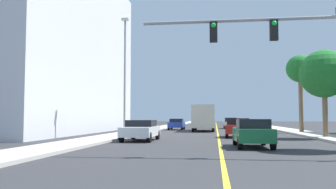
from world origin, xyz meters
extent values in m
plane|color=#2D2D30|center=(0.00, 42.00, 0.00)|extent=(192.00, 192.00, 0.00)
cube|color=#B2ADA3|center=(-8.09, 42.00, 0.07)|extent=(2.70, 168.00, 0.15)
cube|color=#B2ADA3|center=(8.09, 42.00, 0.07)|extent=(2.70, 168.00, 0.15)
cube|color=yellow|center=(0.00, 42.00, 0.00)|extent=(0.16, 144.00, 0.01)
cube|color=silver|center=(-20.78, 29.97, 8.90)|extent=(17.53, 27.86, 17.80)
cylinder|color=gray|center=(1.96, 9.94, 5.51)|extent=(10.36, 0.14, 0.14)
cube|color=black|center=(2.13, 9.94, 5.06)|extent=(0.32, 0.24, 0.84)
sphere|color=green|center=(2.13, 9.80, 5.31)|extent=(0.20, 0.20, 0.20)
cube|color=black|center=(-0.28, 9.94, 5.06)|extent=(0.32, 0.24, 0.84)
sphere|color=green|center=(-0.28, 9.80, 5.31)|extent=(0.20, 0.20, 0.20)
cylinder|color=gray|center=(-7.24, 22.29, 4.65)|extent=(0.16, 0.16, 8.99)
cube|color=beige|center=(-7.24, 22.29, 9.29)|extent=(0.56, 0.28, 0.20)
cylinder|color=brown|center=(7.75, 22.62, 2.46)|extent=(0.37, 0.37, 4.61)
sphere|color=#1E6B28|center=(7.75, 22.62, 4.76)|extent=(3.55, 3.55, 3.55)
cone|color=#1E6B28|center=(8.31, 23.53, 4.56)|extent=(1.64, 1.23, 1.94)
cone|color=#1E6B28|center=(7.08, 23.45, 4.56)|extent=(1.48, 1.31, 1.88)
cone|color=#1E6B28|center=(6.69, 22.58, 4.56)|extent=(0.49, 1.47, 1.56)
cone|color=#1E6B28|center=(7.05, 21.83, 4.56)|extent=(1.47, 1.39, 1.99)
cone|color=#1E6B28|center=(8.29, 21.71, 4.56)|extent=(1.30, 0.97, 1.74)
cylinder|color=brown|center=(8.14, 31.59, 3.26)|extent=(0.41, 0.41, 6.22)
sphere|color=#1E6B28|center=(8.14, 31.59, 6.37)|extent=(2.72, 2.72, 2.72)
cone|color=#1E6B28|center=(8.96, 31.67, 6.17)|extent=(0.55, 1.27, 1.17)
cone|color=#1E6B28|center=(8.00, 32.39, 6.17)|extent=(1.32, 0.62, 1.37)
cone|color=#1E6B28|center=(7.33, 31.50, 6.17)|extent=(0.55, 1.35, 1.14)
cone|color=#1E6B28|center=(8.06, 30.77, 6.17)|extent=(1.31, 0.54, 1.31)
cube|color=red|center=(1.50, 23.39, 0.65)|extent=(2.04, 3.97, 0.65)
cube|color=black|center=(1.51, 23.42, 1.23)|extent=(1.73, 1.78, 0.50)
cylinder|color=black|center=(0.72, 24.82, 0.32)|extent=(0.25, 0.65, 0.64)
cylinder|color=black|center=(2.40, 24.75, 0.32)|extent=(0.25, 0.65, 0.64)
cylinder|color=black|center=(0.60, 22.02, 0.32)|extent=(0.25, 0.65, 0.64)
cylinder|color=black|center=(2.29, 21.95, 0.32)|extent=(0.25, 0.65, 0.64)
cube|color=#BCBCC1|center=(1.85, 45.38, 0.64)|extent=(1.80, 4.30, 0.64)
cube|color=black|center=(1.85, 45.40, 1.23)|extent=(1.55, 2.07, 0.55)
cylinder|color=black|center=(1.06, 46.95, 0.32)|extent=(0.23, 0.64, 0.64)
cylinder|color=black|center=(2.59, 46.98, 0.32)|extent=(0.23, 0.64, 0.64)
cylinder|color=black|center=(1.12, 43.78, 0.32)|extent=(0.23, 0.64, 0.64)
cylinder|color=black|center=(2.64, 43.81, 0.32)|extent=(0.23, 0.64, 0.64)
cube|color=#196638|center=(1.66, 14.24, 0.65)|extent=(1.86, 4.00, 0.67)
cube|color=black|center=(1.67, 13.96, 1.22)|extent=(1.58, 1.86, 0.47)
cylinder|color=black|center=(0.85, 15.64, 0.32)|extent=(0.24, 0.65, 0.64)
cylinder|color=black|center=(2.39, 15.68, 0.32)|extent=(0.24, 0.65, 0.64)
cylinder|color=black|center=(0.93, 12.79, 0.32)|extent=(0.24, 0.65, 0.64)
cylinder|color=black|center=(2.47, 12.83, 0.32)|extent=(0.24, 0.65, 0.64)
cube|color=gold|center=(-1.33, 48.41, 0.66)|extent=(2.00, 4.39, 0.68)
cube|color=black|center=(-1.34, 48.33, 1.24)|extent=(1.67, 2.06, 0.47)
cylinder|color=black|center=(-2.05, 50.05, 0.32)|extent=(0.25, 0.65, 0.64)
cylinder|color=black|center=(-0.46, 49.97, 0.32)|extent=(0.25, 0.65, 0.64)
cylinder|color=black|center=(-2.21, 46.85, 0.32)|extent=(0.25, 0.65, 0.64)
cylinder|color=black|center=(-0.61, 46.77, 0.32)|extent=(0.25, 0.65, 0.64)
cube|color=white|center=(-5.13, 18.44, 0.63)|extent=(1.95, 4.29, 0.61)
cube|color=black|center=(-5.13, 18.69, 1.15)|extent=(1.71, 2.18, 0.43)
cylinder|color=black|center=(-4.26, 16.85, 0.32)|extent=(0.22, 0.64, 0.64)
cylinder|color=black|center=(-6.00, 16.85, 0.32)|extent=(0.22, 0.64, 0.64)
cylinder|color=black|center=(-4.26, 20.03, 0.32)|extent=(0.22, 0.64, 0.64)
cylinder|color=black|center=(-6.00, 20.04, 0.32)|extent=(0.22, 0.64, 0.64)
cube|color=#1E389E|center=(-4.97, 39.15, 0.63)|extent=(1.81, 3.92, 0.63)
cube|color=black|center=(-4.97, 39.27, 1.16)|extent=(1.59, 1.88, 0.43)
cylinder|color=black|center=(-4.17, 37.74, 0.32)|extent=(0.22, 0.64, 0.64)
cylinder|color=black|center=(-5.78, 37.74, 0.32)|extent=(0.22, 0.64, 0.64)
cylinder|color=black|center=(-4.17, 40.55, 0.32)|extent=(0.22, 0.64, 0.64)
cylinder|color=black|center=(-5.77, 40.56, 0.32)|extent=(0.22, 0.64, 0.64)
cube|color=silver|center=(-1.56, 38.58, 1.25)|extent=(2.42, 2.28, 1.60)
cube|color=beige|center=(-1.52, 34.56, 1.65)|extent=(2.46, 5.82, 2.41)
cylinder|color=black|center=(-2.61, 38.57, 0.45)|extent=(0.29, 0.90, 0.90)
cylinder|color=black|center=(-0.51, 38.59, 0.45)|extent=(0.29, 0.90, 0.90)
cylinder|color=black|center=(-2.55, 33.10, 0.45)|extent=(0.29, 0.90, 0.90)
cylinder|color=black|center=(-0.45, 33.13, 0.45)|extent=(0.29, 0.90, 0.90)
camera|label=1|loc=(-0.25, -4.56, 1.54)|focal=37.84mm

